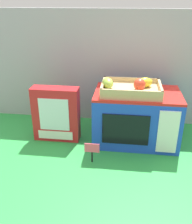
{
  "coord_description": "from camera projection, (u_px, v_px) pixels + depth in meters",
  "views": [
    {
      "loc": [
        0.11,
        -1.2,
        0.72
      ],
      "look_at": [
        -0.04,
        -0.0,
        0.16
      ],
      "focal_mm": 40.79,
      "sensor_mm": 36.0,
      "label": 1
    }
  ],
  "objects": [
    {
      "name": "ground_plane",
      "position": [
        104.0,
        139.0,
        1.4
      ],
      "size": [
        1.7,
        1.7,
        0.0
      ],
      "primitive_type": "plane",
      "color": "green",
      "rests_on": "ground"
    },
    {
      "name": "display_back_panel",
      "position": [
        109.0,
        68.0,
        1.49
      ],
      "size": [
        1.61,
        0.03,
        0.66
      ],
      "primitive_type": "cube",
      "color": "#A0A3A8",
      "rests_on": "ground"
    },
    {
      "name": "toy_microwave",
      "position": [
        136.0,
        117.0,
        1.34
      ],
      "size": [
        0.43,
        0.28,
        0.27
      ],
      "color": "blue",
      "rests_on": "ground"
    },
    {
      "name": "food_groups_crate",
      "position": [
        131.0,
        89.0,
        1.25
      ],
      "size": [
        0.3,
        0.21,
        0.09
      ],
      "color": "tan",
      "rests_on": "toy_microwave"
    },
    {
      "name": "cookie_set_box",
      "position": [
        56.0,
        114.0,
        1.34
      ],
      "size": [
        0.24,
        0.08,
        0.29
      ],
      "color": "red",
      "rests_on": "ground"
    },
    {
      "name": "price_sign",
      "position": [
        92.0,
        150.0,
        1.18
      ],
      "size": [
        0.07,
        0.01,
        0.1
      ],
      "color": "black",
      "rests_on": "ground"
    }
  ]
}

